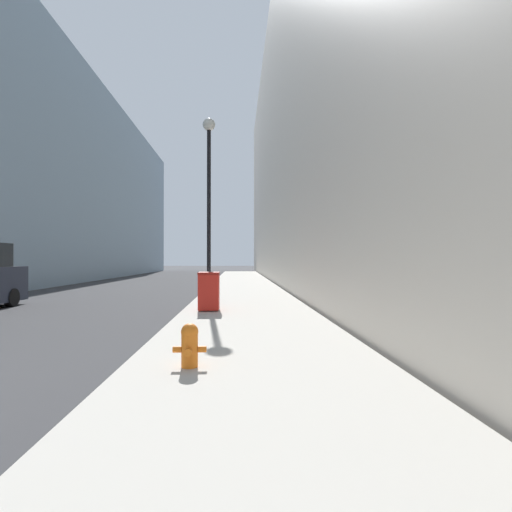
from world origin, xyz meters
TOP-DOWN VIEW (x-y plane):
  - sidewalk_right at (6.20, 18.00)m, footprint 3.99×60.00m
  - building_left_glass at (-11.16, 26.00)m, footprint 12.00×60.00m
  - building_right_stone at (14.29, 26.00)m, footprint 12.00×60.00m
  - fire_hydrant at (5.20, 1.90)m, footprint 0.48×0.36m
  - trash_bin at (5.01, 8.25)m, footprint 0.63×0.71m
  - lamppost at (4.82, 10.86)m, footprint 0.46×0.46m

SIDE VIEW (x-z plane):
  - sidewalk_right at x=6.20m, z-range 0.00..0.12m
  - fire_hydrant at x=5.20m, z-range 0.14..0.76m
  - trash_bin at x=5.01m, z-range 0.14..1.29m
  - lamppost at x=4.82m, z-range 1.02..7.77m
  - building_left_glass at x=-11.16m, z-range 0.00..16.09m
  - building_right_stone at x=14.29m, z-range 0.00..21.12m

